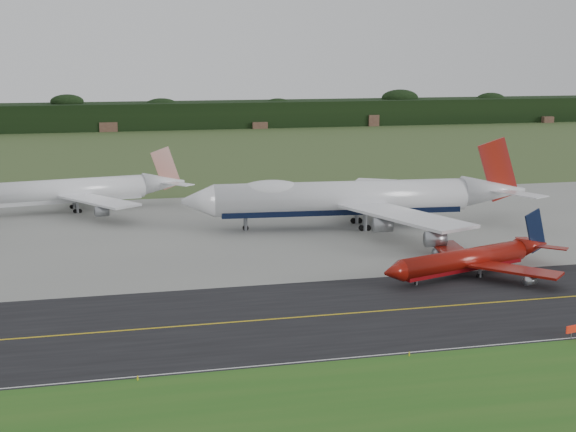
{
  "coord_description": "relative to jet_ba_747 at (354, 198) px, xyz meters",
  "views": [
    {
      "loc": [
        -37.78,
        -103.68,
        34.96
      ],
      "look_at": [
        -8.48,
        22.0,
        8.51
      ],
      "focal_mm": 50.0,
      "sensor_mm": 36.0,
      "label": 1
    }
  ],
  "objects": [
    {
      "name": "taxiway_edge_line",
      "position": [
        -11.28,
        -67.76,
        -6.07
      ],
      "size": [
        400.0,
        0.25,
        0.0
      ],
      "primitive_type": "cube",
      "color": "silver",
      "rests_on": "taxiway"
    },
    {
      "name": "taxiway_centreline",
      "position": [
        -11.28,
        -52.26,
        -6.07
      ],
      "size": [
        400.0,
        0.4,
        0.0
      ],
      "primitive_type": "cube",
      "color": "gold",
      "rests_on": "taxiway"
    },
    {
      "name": "grass_verge",
      "position": [
        -11.28,
        -83.26,
        -6.09
      ],
      "size": [
        400.0,
        30.0,
        0.01
      ],
      "primitive_type": "cube",
      "color": "#27601C",
      "rests_on": "ground"
    },
    {
      "name": "jet_red_737",
      "position": [
        7.61,
        -38.12,
        -3.51
      ],
      "size": [
        33.85,
        26.88,
        9.36
      ],
      "color": "maroon",
      "rests_on": "ground"
    },
    {
      "name": "taxiway",
      "position": [
        -11.28,
        -52.26,
        -6.09
      ],
      "size": [
        400.0,
        32.0,
        0.02
      ],
      "primitive_type": "cube",
      "color": "black",
      "rests_on": "ground"
    },
    {
      "name": "jet_ba_747",
      "position": [
        0.0,
        0.0,
        0.0
      ],
      "size": [
        71.28,
        58.86,
        17.91
      ],
      "color": "white",
      "rests_on": "ground"
    },
    {
      "name": "jet_star_tail",
      "position": [
        -55.64,
        30.66,
        -1.58
      ],
      "size": [
        51.28,
        42.43,
        13.55
      ],
      "color": "white",
      "rests_on": "ground"
    },
    {
      "name": "ground",
      "position": [
        -11.28,
        -48.26,
        -6.1
      ],
      "size": [
        600.0,
        600.0,
        0.0
      ],
      "primitive_type": "plane",
      "color": "#384D24",
      "rests_on": "ground"
    },
    {
      "name": "edge_marker_left",
      "position": [
        -46.45,
        -68.76,
        -5.85
      ],
      "size": [
        0.16,
        0.16,
        0.5
      ],
      "primitive_type": "cylinder",
      "color": "yellow",
      "rests_on": "ground"
    },
    {
      "name": "edge_marker_center",
      "position": [
        -15.06,
        -68.76,
        -5.85
      ],
      "size": [
        0.16,
        0.16,
        0.5
      ],
      "primitive_type": "cylinder",
      "color": "yellow",
      "rests_on": "ground"
    },
    {
      "name": "apron",
      "position": [
        -11.28,
        2.74,
        -6.09
      ],
      "size": [
        400.0,
        78.0,
        0.01
      ],
      "primitive_type": "cube",
      "color": "gray",
      "rests_on": "ground"
    },
    {
      "name": "horizon_treeline",
      "position": [
        -11.28,
        225.51,
        -0.63
      ],
      "size": [
        700.0,
        25.0,
        12.0
      ],
      "color": "black",
      "rests_on": "ground"
    }
  ]
}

